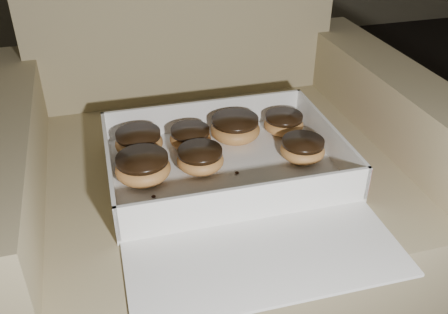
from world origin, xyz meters
name	(u,v)px	position (x,y,z in m)	size (l,w,h in m)	color
armchair	(211,191)	(-0.24, 0.63, 0.27)	(0.81, 0.69, 0.85)	tan
bakery_box	(232,177)	(-0.23, 0.50, 0.39)	(0.40, 0.46, 0.07)	white
donut_a	(139,142)	(-0.37, 0.62, 0.41)	(0.09, 0.09, 0.04)	#D58D4A
donut_b	(190,137)	(-0.28, 0.62, 0.41)	(0.08, 0.08, 0.04)	#D58D4A
donut_c	(303,149)	(-0.10, 0.52, 0.41)	(0.08, 0.08, 0.04)	#D58D4A
donut_d	(235,128)	(-0.19, 0.62, 0.41)	(0.09, 0.09, 0.05)	#D58D4A
donut_e	(284,123)	(-0.09, 0.62, 0.41)	(0.08, 0.08, 0.04)	#D58D4A
donut_f	(143,167)	(-0.38, 0.53, 0.41)	(0.09, 0.09, 0.05)	#D58D4A
donut_g	(200,159)	(-0.28, 0.54, 0.41)	(0.08, 0.08, 0.04)	#D58D4A
crumb_a	(242,195)	(-0.23, 0.45, 0.39)	(0.01, 0.01, 0.00)	black
crumb_b	(306,160)	(-0.09, 0.52, 0.39)	(0.01, 0.01, 0.00)	black
crumb_c	(237,173)	(-0.22, 0.51, 0.39)	(0.01, 0.01, 0.00)	black
crumb_d	(154,196)	(-0.37, 0.48, 0.39)	(0.01, 0.01, 0.00)	black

